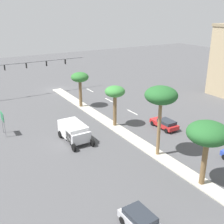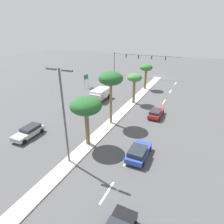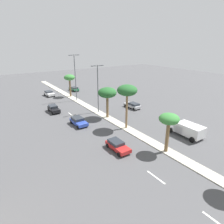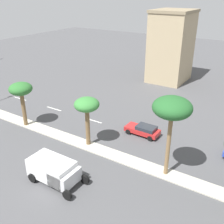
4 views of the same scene
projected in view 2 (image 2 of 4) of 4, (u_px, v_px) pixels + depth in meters
name	position (u px, v px, depth m)	size (l,w,h in m)	color
ground_plane	(106.00, 128.00, 28.15)	(160.00, 160.00, 0.00)	#4C4C4F
median_curb	(64.00, 168.00, 20.26)	(1.80, 85.95, 0.12)	#B7B2A3
lane_stripe_inboard	(175.00, 83.00, 50.20)	(0.20, 2.80, 0.01)	silver
lane_stripe_front	(170.00, 91.00, 43.97)	(0.20, 2.80, 0.01)	silver
lane_stripe_trailing	(164.00, 102.00, 37.98)	(0.20, 2.80, 0.01)	silver
lane_stripe_near	(154.00, 117.00, 31.61)	(0.20, 2.80, 0.01)	silver
lane_stripe_outboard	(128.00, 159.00, 21.69)	(0.20, 2.80, 0.01)	silver
lane_stripe_left	(107.00, 193.00, 17.29)	(0.20, 2.80, 0.01)	silver
traffic_signal_gantry	(132.00, 60.00, 55.99)	(19.40, 0.53, 6.56)	slate
directional_road_sign	(86.00, 78.00, 46.02)	(0.10, 1.73, 3.14)	gray
palm_tree_leading	(146.00, 68.00, 43.71)	(2.88, 2.88, 5.79)	brown
palm_tree_far	(135.00, 79.00, 35.43)	(2.76, 2.76, 5.69)	brown
palm_tree_mid	(111.00, 79.00, 26.82)	(3.49, 3.49, 7.90)	olive
palm_tree_inboard	(86.00, 107.00, 22.24)	(3.77, 3.77, 6.22)	brown
street_lamp_leading	(64.00, 112.00, 18.74)	(2.90, 0.24, 10.24)	#515459
sedan_silver_inboard	(29.00, 132.00, 25.83)	(2.04, 4.47, 1.34)	#B2B2B7
sedan_red_rear	(156.00, 113.00, 31.47)	(1.94, 4.24, 1.30)	red
sedan_blue_trailing	(138.00, 152.00, 21.61)	(2.09, 4.32, 1.38)	#2D47AD
box_truck	(100.00, 94.00, 38.41)	(2.70, 5.42, 2.17)	silver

